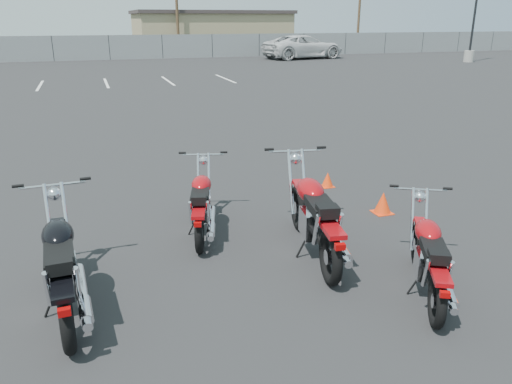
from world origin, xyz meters
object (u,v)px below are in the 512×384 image
object	(u,v)px
motorcycle_front_red	(202,204)
motorcycle_third_red	(429,257)
white_van	(304,40)
motorcycle_second_black	(63,266)
motorcycle_rear_red	(314,216)

from	to	relation	value
motorcycle_front_red	motorcycle_third_red	xyz separation A→B (m)	(2.04, -2.47, -0.00)
motorcycle_third_red	white_van	bearing A→B (deg)	68.62
motorcycle_front_red	motorcycle_second_black	bearing A→B (deg)	-140.22
motorcycle_front_red	motorcycle_second_black	world-z (taller)	motorcycle_second_black
motorcycle_front_red	motorcycle_third_red	size ratio (longest dim) A/B	1.04
motorcycle_second_black	white_van	distance (m)	36.19
white_van	motorcycle_rear_red	bearing A→B (deg)	146.76
motorcycle_rear_red	motorcycle_third_red	bearing A→B (deg)	-59.12
motorcycle_second_black	motorcycle_third_red	xyz separation A→B (m)	(3.88, -0.94, -0.07)
motorcycle_second_black	motorcycle_third_red	world-z (taller)	motorcycle_second_black
motorcycle_front_red	motorcycle_second_black	xyz separation A→B (m)	(-1.84, -1.53, 0.07)
motorcycle_second_black	motorcycle_third_red	distance (m)	3.99
motorcycle_third_red	motorcycle_rear_red	distance (m)	1.56
motorcycle_third_red	white_van	world-z (taller)	white_van
white_van	motorcycle_front_red	bearing A→B (deg)	144.07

